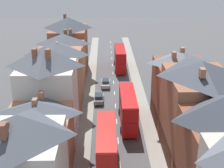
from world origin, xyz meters
TOP-DOWN VIEW (x-y plane):
  - pavement_left at (-5.10, 38.00)m, footprint 2.20×104.00m
  - pavement_right at (5.10, 38.00)m, footprint 2.20×104.00m
  - centre_line_dashes at (0.00, 36.00)m, footprint 0.14×97.80m
  - terrace_row_left at (-10.19, 25.50)m, footprint 8.00×73.98m
  - terrace_row_right at (10.19, 11.13)m, footprint 8.00×45.20m
  - double_decker_bus_lead at (-1.81, 18.32)m, footprint 2.74×10.80m
  - double_decker_bus_mid_street at (1.79, 57.06)m, footprint 2.74×10.80m
  - double_decker_bus_far_approaching at (1.79, 29.33)m, footprint 2.74×10.80m
  - car_near_silver at (-3.10, 37.60)m, footprint 1.90×4.04m
  - car_parked_left_a at (-1.80, 45.56)m, footprint 1.90×4.42m

SIDE VIEW (x-z plane):
  - centre_line_dashes at x=0.00m, z-range 0.00..0.01m
  - pavement_left at x=-5.10m, z-range 0.00..0.14m
  - pavement_right at x=5.10m, z-range 0.00..0.14m
  - car_parked_left_a at x=-1.80m, z-range 0.01..1.65m
  - car_near_silver at x=-3.10m, z-range 0.00..1.69m
  - double_decker_bus_lead at x=-1.81m, z-range 0.17..5.47m
  - double_decker_bus_mid_street at x=1.79m, z-range 0.17..5.47m
  - double_decker_bus_far_approaching at x=1.79m, z-range 0.17..5.47m
  - terrace_row_left at x=-10.19m, z-range -1.26..13.05m
  - terrace_row_right at x=10.19m, z-range -0.58..13.99m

